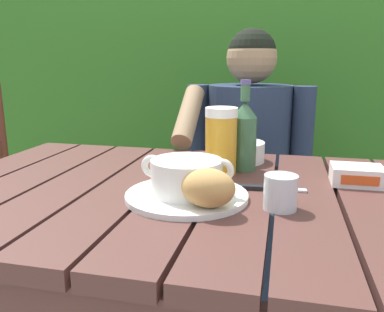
% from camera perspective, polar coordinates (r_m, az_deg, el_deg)
% --- Properties ---
extents(dining_table, '(1.23, 0.80, 0.77)m').
position_cam_1_polar(dining_table, '(0.97, -1.15, -10.70)').
color(dining_table, '#4E2D28').
rests_on(dining_table, ground_plane).
extents(hedge_backdrop, '(3.52, 0.80, 2.34)m').
position_cam_1_polar(hedge_backdrop, '(2.39, 6.47, 11.53)').
color(hedge_backdrop, '#2F6A21').
rests_on(hedge_backdrop, ground_plane).
extents(chair_near_diner, '(0.43, 0.44, 0.91)m').
position_cam_1_polar(chair_near_diner, '(1.80, 8.32, -6.03)').
color(chair_near_diner, '#4A2523').
rests_on(chair_near_diner, ground_plane).
extents(person_eating, '(0.48, 0.47, 1.18)m').
position_cam_1_polar(person_eating, '(1.54, 7.85, -0.25)').
color(person_eating, '#243149').
rests_on(person_eating, ground_plane).
extents(serving_plate, '(0.27, 0.27, 0.01)m').
position_cam_1_polar(serving_plate, '(0.86, -0.77, -5.70)').
color(serving_plate, white).
rests_on(serving_plate, dining_table).
extents(soup_bowl, '(0.20, 0.15, 0.08)m').
position_cam_1_polar(soup_bowl, '(0.85, -0.78, -2.83)').
color(soup_bowl, white).
rests_on(soup_bowl, serving_plate).
extents(bread_roll, '(0.11, 0.09, 0.08)m').
position_cam_1_polar(bread_roll, '(0.77, 2.34, -4.60)').
color(bread_roll, tan).
rests_on(bread_roll, serving_plate).
extents(beer_glass, '(0.08, 0.08, 0.17)m').
position_cam_1_polar(beer_glass, '(1.03, 4.20, 2.20)').
color(beer_glass, orange).
rests_on(beer_glass, dining_table).
extents(beer_bottle, '(0.07, 0.07, 0.24)m').
position_cam_1_polar(beer_bottle, '(1.07, 7.52, 3.16)').
color(beer_bottle, '#36603D').
rests_on(beer_bottle, dining_table).
extents(water_glass_small, '(0.07, 0.07, 0.07)m').
position_cam_1_polar(water_glass_small, '(0.81, 12.61, -5.11)').
color(water_glass_small, silver).
rests_on(water_glass_small, dining_table).
extents(butter_tub, '(0.12, 0.09, 0.04)m').
position_cam_1_polar(butter_tub, '(1.03, 22.63, -2.57)').
color(butter_tub, white).
rests_on(butter_tub, dining_table).
extents(table_knife, '(0.16, 0.03, 0.01)m').
position_cam_1_polar(table_knife, '(0.93, 10.08, -4.58)').
color(table_knife, silver).
rests_on(table_knife, dining_table).
extents(diner_bowl, '(0.16, 0.16, 0.06)m').
position_cam_1_polar(diner_bowl, '(1.18, 6.54, 0.68)').
color(diner_bowl, white).
rests_on(diner_bowl, dining_table).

